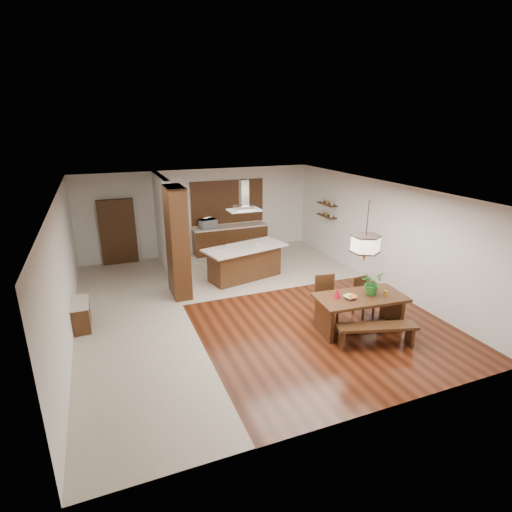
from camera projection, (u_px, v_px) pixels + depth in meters
name	position (u px, v px, depth m)	size (l,w,h in m)	color
room_shell	(244.00, 225.00, 9.48)	(9.00, 9.04, 2.92)	#351509
tile_hallway	(133.00, 323.00, 9.18)	(2.50, 9.00, 0.01)	beige
tile_kitchen	(255.00, 266.00, 12.78)	(5.50, 4.00, 0.01)	beige
soffit_band	(244.00, 191.00, 9.22)	(8.00, 9.00, 0.02)	#3B1E0E
partition_pier	(177.00, 243.00, 10.24)	(0.45, 1.00, 2.90)	black
partition_stub	(164.00, 224.00, 12.09)	(0.18, 2.40, 2.90)	silver
hallway_console	(81.00, 315.00, 8.88)	(0.37, 0.88, 0.63)	black
hallway_doorway	(118.00, 232.00, 12.73)	(1.10, 0.20, 2.10)	black
rear_counter	(230.00, 239.00, 14.04)	(2.60, 0.62, 0.95)	black
kitchen_window	(227.00, 202.00, 13.86)	(2.60, 0.08, 1.50)	olive
shelf_lower	(326.00, 216.00, 13.34)	(0.26, 0.90, 0.04)	black
shelf_upper	(327.00, 204.00, 13.21)	(0.26, 0.90, 0.04)	black
dining_table	(360.00, 305.00, 8.72)	(2.02, 1.13, 0.81)	black
dining_bench	(376.00, 335.00, 8.20)	(1.66, 0.36, 0.47)	black
dining_chair_left	(327.00, 299.00, 9.14)	(0.47, 0.47, 1.06)	black
dining_chair_right	(364.00, 297.00, 9.43)	(0.41, 0.41, 0.93)	black
pendant_lantern	(366.00, 232.00, 8.19)	(0.64, 0.64, 1.31)	beige
foliage_plant	(372.00, 283.00, 8.68)	(0.46, 0.40, 0.51)	#256D24
fruit_bowl	(350.00, 297.00, 8.52)	(0.26, 0.26, 0.06)	beige
napkin_cone	(337.00, 293.00, 8.53)	(0.15, 0.15, 0.24)	#B50C23
gold_ornament	(386.00, 293.00, 8.66)	(0.08, 0.08, 0.11)	gold
kitchen_island	(245.00, 262.00, 11.64)	(2.56, 1.56, 0.99)	black
range_hood	(244.00, 195.00, 11.02)	(0.90, 0.55, 0.87)	silver
island_cup	(258.00, 244.00, 11.54)	(0.11, 0.11, 0.09)	white
microwave	(208.00, 224.00, 13.53)	(0.57, 0.38, 0.31)	#B8BBBF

